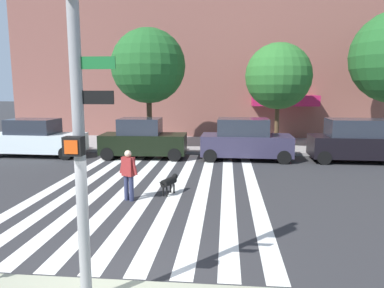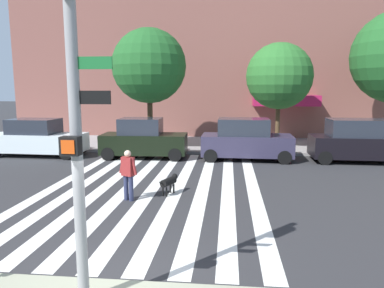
{
  "view_description": "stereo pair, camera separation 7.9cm",
  "coord_description": "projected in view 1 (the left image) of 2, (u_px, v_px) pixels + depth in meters",
  "views": [
    {
      "loc": [
        2.05,
        -5.9,
        3.59
      ],
      "look_at": [
        0.77,
        7.48,
        1.49
      ],
      "focal_mm": 33.6,
      "sensor_mm": 36.0,
      "label": 1
    },
    {
      "loc": [
        2.13,
        -5.89,
        3.59
      ],
      "look_at": [
        0.77,
        7.48,
        1.49
      ],
      "focal_mm": 33.6,
      "sensor_mm": 36.0,
      "label": 2
    }
  ],
  "objects": [
    {
      "name": "parked_car_fourth_in_line",
      "position": [
        360.0,
        141.0,
        17.48
      ],
      "size": [
        4.85,
        2.08,
        2.1
      ],
      "color": "black",
      "rests_on": "ground_plane"
    },
    {
      "name": "parked_car_third_in_line",
      "position": [
        245.0,
        140.0,
        18.0
      ],
      "size": [
        4.51,
        2.05,
        2.08
      ],
      "color": "#2E2B41",
      "rests_on": "ground_plane"
    },
    {
      "name": "street_tree_nearest",
      "position": [
        148.0,
        66.0,
        20.14
      ],
      "size": [
        4.18,
        4.18,
        6.75
      ],
      "color": "#4C3823",
      "rests_on": "sidewalk_far"
    },
    {
      "name": "street_tree_middle",
      "position": [
        278.0,
        76.0,
        20.44
      ],
      "size": [
        3.76,
        3.76,
        5.99
      ],
      "color": "#4C3823",
      "rests_on": "sidewalk_far"
    },
    {
      "name": "parked_car_near_curb",
      "position": [
        37.0,
        139.0,
        19.05
      ],
      "size": [
        4.93,
        2.09,
        1.97
      ],
      "color": "silver",
      "rests_on": "ground_plane"
    },
    {
      "name": "crosswalk_stripes",
      "position": [
        154.0,
        187.0,
        13.19
      ],
      "size": [
        7.65,
        12.81,
        0.01
      ],
      "color": "silver",
      "rests_on": "ground_plane"
    },
    {
      "name": "sidewalk_far",
      "position": [
        193.0,
        144.0,
        22.67
      ],
      "size": [
        80.0,
        6.0,
        0.15
      ],
      "primitive_type": "cube",
      "color": "gray",
      "rests_on": "ground_plane"
    },
    {
      "name": "ground_plane",
      "position": [
        169.0,
        187.0,
        13.14
      ],
      "size": [
        160.0,
        160.0,
        0.0
      ],
      "primitive_type": "plane",
      "color": "#2B2B2D"
    },
    {
      "name": "pedestrian_dog_walker",
      "position": [
        128.0,
        172.0,
        11.44
      ],
      "size": [
        0.68,
        0.37,
        1.64
      ],
      "color": "#282D4C",
      "rests_on": "ground_plane"
    },
    {
      "name": "dog_on_leash",
      "position": [
        169.0,
        182.0,
        12.18
      ],
      "size": [
        0.54,
        1.02,
        0.65
      ],
      "color": "black",
      "rests_on": "ground_plane"
    },
    {
      "name": "traffic_light_pole",
      "position": [
        76.0,
        93.0,
        5.26
      ],
      "size": [
        0.74,
        0.46,
        5.8
      ],
      "color": "gray",
      "rests_on": "sidewalk_near"
    },
    {
      "name": "parked_car_behind_first",
      "position": [
        143.0,
        140.0,
        18.5
      ],
      "size": [
        4.38,
        2.0,
        2.05
      ],
      "color": "black",
      "rests_on": "ground_plane"
    }
  ]
}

